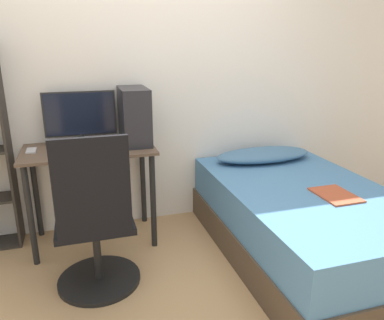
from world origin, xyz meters
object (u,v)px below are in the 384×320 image
monitor (80,116)px  pc_tower (134,116)px  bed (303,221)px  keyboard (84,151)px  office_chair (96,233)px

monitor → pc_tower: 0.42m
bed → keyboard: 1.70m
office_chair → pc_tower: pc_tower is taller
bed → office_chair: bearing=179.6°
bed → pc_tower: pc_tower is taller
keyboard → pc_tower: 0.48m
monitor → keyboard: (0.00, -0.28, -0.21)m
office_chair → keyboard: 0.66m
bed → monitor: monitor is taller
bed → keyboard: bearing=160.2°
bed → keyboard: size_ratio=4.86×
bed → monitor: size_ratio=3.41×
monitor → keyboard: size_ratio=1.43×
bed → pc_tower: (-1.12, 0.71, 0.73)m
office_chair → monitor: bearing=91.8°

